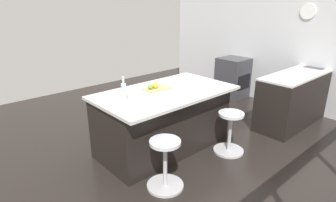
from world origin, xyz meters
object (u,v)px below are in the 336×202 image
object	(u,v)px
apple_yellow	(155,85)
apple_green	(150,87)
stool_by_window	(230,134)
stool_middle	(165,166)
water_bottle	(124,91)
cutting_board	(157,89)
oven_range	(233,78)
kitchen_island	(164,119)

from	to	relation	value
apple_yellow	apple_green	xyz separation A→B (m)	(0.09, -0.01, -0.01)
stool_by_window	apple_green	bearing A→B (deg)	-47.70
stool_middle	water_bottle	bearing A→B (deg)	-88.08
cutting_board	apple_green	size ratio (longest dim) A/B	5.03
oven_range	cutting_board	xyz separation A→B (m)	(2.79, 0.66, 0.47)
kitchen_island	cutting_board	xyz separation A→B (m)	(0.04, -0.10, 0.46)
kitchen_island	stool_by_window	distance (m)	0.98
apple_yellow	oven_range	bearing A→B (deg)	-166.77
oven_range	water_bottle	size ratio (longest dim) A/B	2.84
cutting_board	apple_yellow	size ratio (longest dim) A/B	4.19
apple_green	water_bottle	bearing A→B (deg)	10.55
stool_middle	apple_green	distance (m)	1.18
kitchen_island	stool_middle	distance (m)	0.98
oven_range	stool_middle	xyz separation A→B (m)	(3.37, 1.50, -0.15)
apple_yellow	water_bottle	xyz separation A→B (m)	(0.58, 0.09, 0.06)
stool_middle	water_bottle	world-z (taller)	water_bottle
apple_yellow	water_bottle	distance (m)	0.59
stool_middle	cutting_board	xyz separation A→B (m)	(-0.58, -0.84, 0.62)
oven_range	apple_yellow	bearing A→B (deg)	13.23
cutting_board	apple_yellow	bearing A→B (deg)	-2.94
stool_middle	apple_yellow	size ratio (longest dim) A/B	7.15
oven_range	stool_by_window	bearing A→B (deg)	35.17
stool_by_window	apple_yellow	xyz separation A→B (m)	(0.68, -0.84, 0.68)
oven_range	water_bottle	distance (m)	3.53
stool_middle	apple_yellow	world-z (taller)	apple_yellow
cutting_board	water_bottle	distance (m)	0.63
oven_range	apple_yellow	world-z (taller)	apple_yellow
oven_range	stool_by_window	world-z (taller)	oven_range
kitchen_island	cutting_board	distance (m)	0.47
cutting_board	kitchen_island	bearing A→B (deg)	109.79
stool_by_window	cutting_board	size ratio (longest dim) A/B	1.71
stool_middle	apple_yellow	distance (m)	1.21
oven_range	stool_middle	distance (m)	3.69
stool_middle	kitchen_island	bearing A→B (deg)	-130.03
kitchen_island	stool_by_window	world-z (taller)	kitchen_island
oven_range	stool_middle	size ratio (longest dim) A/B	1.44
apple_green	stool_by_window	bearing A→B (deg)	132.30
apple_yellow	water_bottle	size ratio (longest dim) A/B	0.27
cutting_board	stool_middle	bearing A→B (deg)	55.18
kitchen_island	stool_middle	world-z (taller)	kitchen_island
kitchen_island	water_bottle	world-z (taller)	water_bottle
kitchen_island	water_bottle	bearing A→B (deg)	-1.45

